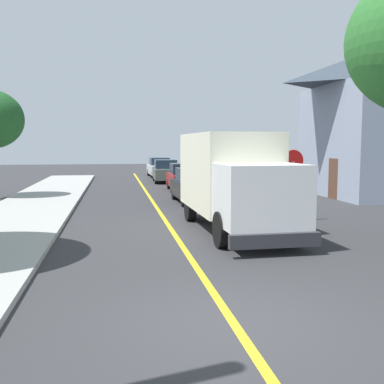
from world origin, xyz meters
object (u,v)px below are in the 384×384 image
parked_car_mid (184,178)px  parked_car_furthest (159,168)px  parked_car_near (195,186)px  stop_sign (293,171)px  box_truck (233,177)px  parked_car_far (166,172)px

parked_car_mid → parked_car_furthest: (-0.34, 12.30, 0.00)m
parked_car_near → stop_sign: size_ratio=1.68×
box_truck → parked_car_far: size_ratio=1.62×
parked_car_near → parked_car_far: bearing=90.3°
parked_car_near → parked_car_mid: 5.61m
parked_car_near → parked_car_mid: (0.34, 5.60, 0.00)m
box_truck → parked_car_furthest: bearing=90.0°
parked_car_mid → parked_car_far: size_ratio=0.99×
box_truck → stop_sign: bearing=24.7°
box_truck → parked_car_far: box_truck is taller
parked_car_furthest → parked_car_near: bearing=-90.0°
box_truck → parked_car_furthest: (-0.01, 25.18, -0.97)m
parked_car_mid → parked_car_far: (-0.40, 6.71, 0.00)m
box_truck → stop_sign: box_truck is taller
parked_car_far → parked_car_furthest: (0.06, 5.59, 0.00)m
box_truck → parked_car_furthest: box_truck is taller
box_truck → parked_car_mid: (0.33, 12.88, -0.97)m
box_truck → parked_car_mid: size_ratio=1.65×
parked_car_furthest → stop_sign: (2.58, -24.01, 1.06)m
parked_car_near → parked_car_far: 12.31m
parked_car_furthest → box_truck: bearing=-90.0°
parked_car_furthest → parked_car_mid: bearing=-88.4°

